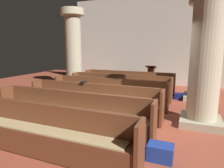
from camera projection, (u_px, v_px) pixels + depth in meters
ground_plane at (126, 126)px, 4.80m from camera, size 19.20×19.20×0.00m
back_wall at (164, 41)px, 9.93m from camera, size 10.00×0.16×4.50m
pew_row_0 at (128, 81)px, 8.50m from camera, size 3.91×0.46×0.88m
pew_row_1 at (119, 85)px, 7.50m from camera, size 3.91×0.46×0.88m
pew_row_2 at (108, 91)px, 6.51m from camera, size 3.91×0.47×0.88m
pew_row_3 at (92, 99)px, 5.51m from camera, size 3.91×0.46×0.88m
pew_row_4 at (70, 110)px, 4.52m from camera, size 3.91×0.46×0.88m
pew_row_5 at (35, 128)px, 3.52m from camera, size 3.91×0.47×0.88m
pillar_aisle_side at (202, 47)px, 6.92m from camera, size 1.09×1.09×3.67m
pillar_far_side at (73, 47)px, 9.34m from camera, size 1.09×1.09×3.67m
pillar_aisle_rear at (207, 47)px, 4.56m from camera, size 1.04×1.04×3.67m
lectern at (151, 79)px, 9.24m from camera, size 0.48×0.45×1.08m
hymn_book at (84, 82)px, 5.75m from camera, size 0.13×0.22×0.03m
kneeler_box_blue at (160, 152)px, 3.34m from camera, size 0.43×0.30×0.28m
kneeler_box_navy at (181, 96)px, 7.30m from camera, size 0.42×0.25×0.22m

